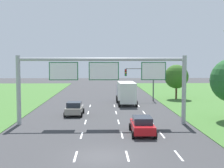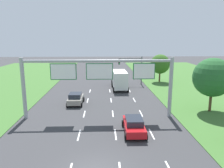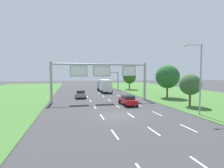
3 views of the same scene
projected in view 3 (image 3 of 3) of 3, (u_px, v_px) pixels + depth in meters
name	position (u px, v px, depth m)	size (l,w,h in m)	color
ground_plane	(117.00, 116.00, 20.65)	(200.00, 200.00, 0.00)	#38383A
grass_verge_right	(204.00, 98.00, 35.22)	(24.00, 120.00, 0.06)	#3D6B2D
lane_dashes_inner_left	(98.00, 111.00, 23.16)	(0.14, 44.40, 0.01)	white
lane_dashes_inner_right	(123.00, 110.00, 23.97)	(0.14, 44.40, 0.01)	white
lane_dashes_slip	(147.00, 109.00, 24.78)	(0.14, 44.40, 0.01)	white
car_near_red	(128.00, 100.00, 27.60)	(2.13, 4.41, 1.54)	red
car_lead_silver	(81.00, 94.00, 35.52)	(2.19, 3.95, 1.62)	gray
box_truck	(105.00, 85.00, 46.48)	(2.79, 8.05, 3.35)	navy
sign_gantry	(101.00, 74.00, 30.91)	(17.24, 0.44, 7.00)	#9EA0A5
traffic_light_mast	(112.00, 77.00, 50.54)	(4.76, 0.49, 5.60)	#47494F
street_lamp	(198.00, 73.00, 20.71)	(2.61, 0.32, 8.50)	#9EA0A5
roadside_tree_near	(190.00, 85.00, 26.42)	(3.19, 3.19, 4.94)	#513823
roadside_tree_mid	(167.00, 77.00, 35.64)	(4.80, 4.80, 6.78)	#513823
roadside_tree_far	(129.00, 77.00, 53.96)	(4.04, 4.04, 5.87)	#513823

